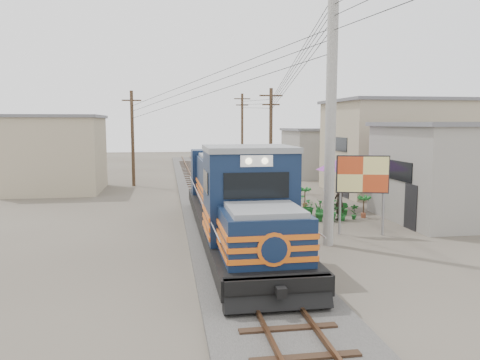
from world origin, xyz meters
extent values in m
plane|color=#473F35|center=(0.00, 0.00, 0.00)|extent=(120.00, 120.00, 0.00)
cube|color=#595651|center=(0.00, 10.00, 0.08)|extent=(3.60, 70.00, 0.16)
cube|color=#51331E|center=(-0.54, 10.00, 0.26)|extent=(0.08, 70.00, 0.12)
cube|color=#51331E|center=(0.54, 10.00, 0.26)|extent=(0.08, 70.00, 0.12)
cube|color=black|center=(0.00, 0.71, 0.75)|extent=(2.77, 15.26, 0.52)
cube|color=black|center=(0.00, -4.06, 0.46)|extent=(2.10, 3.05, 0.62)
cube|color=black|center=(0.00, 5.48, 0.46)|extent=(2.10, 3.05, 0.62)
cube|color=#0E1C36|center=(0.00, -5.20, 1.56)|extent=(2.27, 2.29, 1.43)
cube|color=#0E1C36|center=(0.00, -2.82, 2.32)|extent=(2.71, 2.48, 2.96)
cube|color=slate|center=(0.00, -2.82, 3.85)|extent=(2.77, 2.60, 0.17)
cube|color=black|center=(0.00, -4.07, 2.85)|extent=(1.94, 0.06, 0.76)
cube|color=white|center=(0.00, -4.08, 3.56)|extent=(0.95, 0.06, 0.33)
cube|color=#0E1C36|center=(0.00, 3.10, 1.94)|extent=(2.16, 9.35, 2.19)
cube|color=slate|center=(0.00, 3.10, 3.09)|extent=(1.94, 9.35, 0.17)
cube|color=#D85B14|center=(0.00, 0.71, 1.27)|extent=(2.81, 15.26, 0.13)
cube|color=#D85B14|center=(0.00, 0.71, 1.56)|extent=(2.81, 15.26, 0.13)
cube|color=#D85B14|center=(0.00, 0.71, 1.85)|extent=(2.81, 15.26, 0.13)
cylinder|color=#9E9B93|center=(3.50, -0.50, 5.00)|extent=(0.40, 0.40, 10.00)
cylinder|color=#4C3826|center=(4.50, 14.00, 3.50)|extent=(0.24, 0.24, 7.00)
cube|color=#4C3826|center=(4.50, 14.00, 6.50)|extent=(1.60, 0.10, 0.10)
cube|color=#4C3826|center=(4.50, 14.00, 5.90)|extent=(1.20, 0.10, 0.10)
cylinder|color=#4C3826|center=(4.80, 28.00, 3.75)|extent=(0.24, 0.24, 7.50)
cube|color=#4C3826|center=(4.80, 28.00, 7.00)|extent=(1.60, 0.10, 0.10)
cube|color=#4C3826|center=(4.80, 28.00, 6.40)|extent=(1.20, 0.10, 0.10)
cylinder|color=#4C3826|center=(-5.00, 18.00, 3.50)|extent=(0.24, 0.24, 7.00)
cube|color=#4C3826|center=(-5.00, 18.00, 6.50)|extent=(1.60, 0.10, 0.10)
cube|color=#4C3826|center=(-5.00, 18.00, 5.90)|extent=(1.20, 0.10, 0.10)
cube|color=gray|center=(11.50, 3.00, 2.25)|extent=(7.00, 6.00, 4.50)
cube|color=slate|center=(11.50, 3.00, 4.60)|extent=(7.35, 6.30, 0.20)
cube|color=black|center=(7.98, 3.00, 2.48)|extent=(0.05, 3.00, 0.90)
cube|color=tan|center=(12.50, 12.00, 3.00)|extent=(8.00, 7.00, 6.00)
cube|color=slate|center=(12.50, 12.00, 6.10)|extent=(8.40, 7.35, 0.20)
cube|color=black|center=(8.48, 12.00, 3.30)|extent=(0.05, 3.50, 0.90)
cube|color=gray|center=(11.00, 22.00, 2.00)|extent=(6.00, 6.00, 4.00)
cube|color=slate|center=(11.00, 22.00, 4.10)|extent=(6.30, 6.30, 0.20)
cube|color=black|center=(7.98, 22.00, 2.20)|extent=(0.05, 3.00, 0.90)
cube|color=tan|center=(-10.00, 16.00, 2.50)|extent=(6.00, 6.00, 5.00)
cube|color=slate|center=(-10.00, 16.00, 5.10)|extent=(6.30, 6.30, 0.20)
cube|color=black|center=(-13.02, 16.00, 2.75)|extent=(0.05, 3.00, 0.90)
cylinder|color=#99999E|center=(4.57, 1.09, 1.23)|extent=(0.10, 0.10, 2.45)
cylinder|color=#99999E|center=(6.28, 0.64, 1.23)|extent=(0.10, 0.10, 2.45)
cube|color=black|center=(5.42, 0.87, 2.55)|extent=(2.12, 0.67, 1.57)
cube|color=#C6401A|center=(5.42, 0.84, 2.55)|extent=(2.01, 0.60, 1.47)
cylinder|color=black|center=(6.63, 6.64, 0.05)|extent=(0.50, 0.50, 0.10)
cylinder|color=#99999E|center=(6.63, 6.64, 1.26)|extent=(0.05, 0.05, 2.51)
cone|color=#762B81|center=(6.63, 6.64, 2.46)|extent=(3.22, 3.22, 0.63)
imported|color=black|center=(5.64, 3.95, 0.91)|extent=(0.79, 0.75, 1.81)
imported|color=#1C6425|center=(3.71, 3.92, 0.37)|extent=(0.27, 0.39, 0.74)
imported|color=#1C6425|center=(4.52, 3.68, 0.45)|extent=(0.64, 0.61, 0.90)
imported|color=#1C6425|center=(5.09, 3.75, 0.49)|extent=(0.88, 0.98, 0.98)
imported|color=#1C6425|center=(5.69, 3.69, 0.34)|extent=(0.39, 0.39, 0.69)
imported|color=#1C6425|center=(6.39, 3.89, 0.38)|extent=(0.48, 0.41, 0.77)
imported|color=#1C6425|center=(3.78, 4.92, 0.38)|extent=(0.46, 0.39, 0.76)
imported|color=#1C6425|center=(4.36, 4.97, 0.51)|extent=(1.20, 1.15, 1.02)
imported|color=#1C6425|center=(4.98, 4.82, 0.43)|extent=(0.49, 0.49, 0.86)
imported|color=#1C6425|center=(5.70, 4.90, 0.37)|extent=(0.46, 0.46, 0.73)
imported|color=#1C6425|center=(6.33, 4.89, 0.34)|extent=(0.38, 0.43, 0.69)
imported|color=#1C6425|center=(3.89, 6.08, 0.40)|extent=(0.96, 0.94, 0.81)
camera|label=1|loc=(-2.57, -17.28, 4.65)|focal=35.00mm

